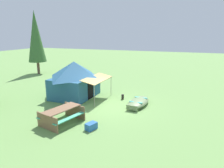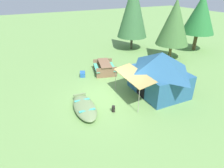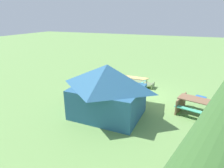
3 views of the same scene
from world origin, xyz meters
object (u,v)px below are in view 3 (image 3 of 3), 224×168
object	(u,v)px
canvas_cabin_tent	(107,90)
fuel_can	(119,88)
cooler_box	(200,99)
beached_rowboat	(136,83)
picnic_table	(199,106)

from	to	relation	value
canvas_cabin_tent	fuel_can	world-z (taller)	canvas_cabin_tent
canvas_cabin_tent	cooler_box	size ratio (longest dim) A/B	6.83
beached_rowboat	picnic_table	size ratio (longest dim) A/B	1.16
beached_rowboat	fuel_can	size ratio (longest dim) A/B	7.70
canvas_cabin_tent	fuel_can	xyz separation A→B (m)	(0.64, -3.37, -1.15)
beached_rowboat	canvas_cabin_tent	bearing A→B (deg)	88.48
beached_rowboat	canvas_cabin_tent	xyz separation A→B (m)	(0.12, 4.67, 1.12)
canvas_cabin_tent	picnic_table	xyz separation A→B (m)	(-4.12, -1.70, -0.82)
beached_rowboat	fuel_can	world-z (taller)	beached_rowboat
canvas_cabin_tent	cooler_box	bearing A→B (deg)	-141.16
beached_rowboat	fuel_can	distance (m)	1.51
cooler_box	fuel_can	distance (m)	4.86
beached_rowboat	cooler_box	distance (m)	4.29
canvas_cabin_tent	fuel_can	bearing A→B (deg)	-79.21
canvas_cabin_tent	cooler_box	world-z (taller)	canvas_cabin_tent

